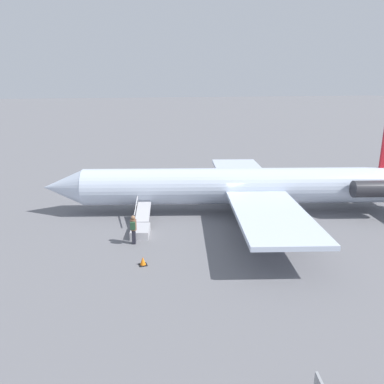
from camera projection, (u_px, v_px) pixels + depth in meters
The scene contains 5 objects.
ground_plane at pixel (236, 212), 27.47m from camera, with size 600.00×600.00×0.00m, color slate.
airplane_main at pixel (250, 185), 26.95m from camera, with size 27.64×21.32×6.74m.
boarding_stairs at pixel (141, 227), 23.50m from camera, with size 2.15×4.13×1.68m.
passenger at pixel (133, 228), 21.66m from camera, with size 0.42×0.57×1.74m.
traffic_cone_near_stairs at pixel (143, 261), 19.26m from camera, with size 0.41×0.41×0.46m.
Camera 1 is at (11.60, 23.54, 8.88)m, focal length 35.00 mm.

